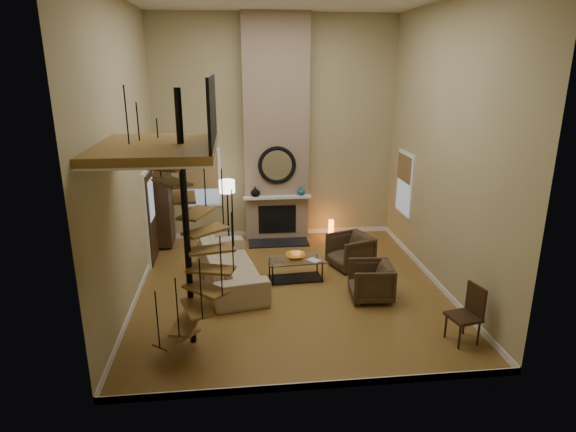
{
  "coord_description": "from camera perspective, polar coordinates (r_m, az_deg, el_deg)",
  "views": [
    {
      "loc": [
        -1.04,
        -8.93,
        4.33
      ],
      "look_at": [
        0.0,
        0.4,
        1.4
      ],
      "focal_mm": 30.43,
      "sensor_mm": 36.0,
      "label": 1
    }
  ],
  "objects": [
    {
      "name": "spiral_stair",
      "position": [
        7.62,
        -11.59,
        -2.58
      ],
      "size": [
        1.47,
        1.47,
        4.06
      ],
      "color": "black",
      "rests_on": "ground"
    },
    {
      "name": "window_back",
      "position": [
        12.48,
        -10.19,
        4.53
      ],
      "size": [
        1.02,
        0.06,
        1.52
      ],
      "color": "white",
      "rests_on": "back_wall"
    },
    {
      "name": "hutch",
      "position": [
        12.3,
        -14.31,
        0.83
      ],
      "size": [
        0.37,
        0.79,
        1.77
      ],
      "primitive_type": "cube",
      "color": "#321E10",
      "rests_on": "ground"
    },
    {
      "name": "right_wall",
      "position": [
        9.93,
        17.9,
        7.35
      ],
      "size": [
        0.02,
        6.5,
        5.5
      ],
      "primitive_type": "cube",
      "color": "tan",
      "rests_on": "ground"
    },
    {
      "name": "sofa",
      "position": [
        10.12,
        -6.83,
        -5.68
      ],
      "size": [
        1.51,
        2.79,
        0.77
      ],
      "primitive_type": "imported",
      "rotation": [
        0.0,
        0.0,
        1.76
      ],
      "color": "tan",
      "rests_on": "ground"
    },
    {
      "name": "vase_left",
      "position": [
        12.14,
        -3.85,
        2.87
      ],
      "size": [
        0.24,
        0.24,
        0.25
      ],
      "primitive_type": "imported",
      "color": "black",
      "rests_on": "mantel"
    },
    {
      "name": "mirror_frame",
      "position": [
        12.05,
        -1.29,
        5.94
      ],
      "size": [
        0.94,
        0.1,
        0.94
      ],
      "primitive_type": "torus",
      "rotation": [
        1.57,
        0.0,
        0.0
      ],
      "color": "black",
      "rests_on": "chimney_breast"
    },
    {
      "name": "entry_door",
      "position": [
        11.38,
        -15.76,
        -0.09
      ],
      "size": [
        0.1,
        1.05,
        2.16
      ],
      "color": "white",
      "rests_on": "ground"
    },
    {
      "name": "armchair_near",
      "position": [
        10.97,
        7.63,
        -4.07
      ],
      "size": [
        1.08,
        1.07,
        0.77
      ],
      "primitive_type": "imported",
      "rotation": [
        0.0,
        0.0,
        -1.22
      ],
      "color": "#43311F",
      "rests_on": "ground"
    },
    {
      "name": "mirror_disc",
      "position": [
        12.06,
        -1.29,
        5.95
      ],
      "size": [
        0.8,
        0.01,
        0.8
      ],
      "primitive_type": "cylinder",
      "rotation": [
        1.57,
        0.0,
        0.0
      ],
      "color": "white",
      "rests_on": "chimney_breast"
    },
    {
      "name": "baseboard_left",
      "position": [
        10.09,
        -17.06,
        -8.53
      ],
      "size": [
        0.02,
        6.5,
        0.12
      ],
      "primitive_type": "cube",
      "color": "white",
      "rests_on": "ground"
    },
    {
      "name": "vase_right",
      "position": [
        12.25,
        1.54,
        2.93
      ],
      "size": [
        0.2,
        0.2,
        0.21
      ],
      "primitive_type": "imported",
      "color": "#19535A",
      "rests_on": "mantel"
    },
    {
      "name": "bowl",
      "position": [
        10.2,
        0.86,
        -4.73
      ],
      "size": [
        0.43,
        0.43,
        0.11
      ],
      "primitive_type": "imported",
      "color": "orange",
      "rests_on": "coffee_table"
    },
    {
      "name": "chimney_breast",
      "position": [
        12.14,
        -1.41,
        9.85
      ],
      "size": [
        1.6,
        0.38,
        5.5
      ],
      "primitive_type": "cube",
      "color": "#90765D",
      "rests_on": "ground"
    },
    {
      "name": "baseboard_right",
      "position": [
        10.69,
        16.52,
        -6.98
      ],
      "size": [
        0.02,
        6.5,
        0.12
      ],
      "primitive_type": "cube",
      "color": "white",
      "rests_on": "ground"
    },
    {
      "name": "firebox",
      "position": [
        12.42,
        -1.26,
        -0.38
      ],
      "size": [
        0.95,
        0.02,
        0.72
      ],
      "primitive_type": "cube",
      "color": "black",
      "rests_on": "chimney_breast"
    },
    {
      "name": "loft",
      "position": [
        7.28,
        -14.37,
        8.15
      ],
      "size": [
        1.7,
        2.2,
        1.09
      ],
      "color": "olive",
      "rests_on": "left_wall"
    },
    {
      "name": "side_chair",
      "position": [
        8.51,
        20.34,
        -10.41
      ],
      "size": [
        0.54,
        0.54,
        0.98
      ],
      "color": "#321E10",
      "rests_on": "ground"
    },
    {
      "name": "baseboard_front",
      "position": [
        7.19,
        3.4,
        -19.14
      ],
      "size": [
        6.0,
        0.02,
        0.12
      ],
      "primitive_type": "cube",
      "color": "white",
      "rests_on": "ground"
    },
    {
      "name": "hearth",
      "position": [
        12.32,
        -1.12,
        -3.14
      ],
      "size": [
        1.5,
        0.6,
        0.04
      ],
      "primitive_type": "cube",
      "color": "black",
      "rests_on": "ground"
    },
    {
      "name": "back_wall",
      "position": [
        12.32,
        -1.49,
        9.97
      ],
      "size": [
        6.0,
        0.02,
        5.5
      ],
      "primitive_type": "cube",
      "color": "tan",
      "rests_on": "ground"
    },
    {
      "name": "ground",
      "position": [
        9.98,
        0.26,
        -8.41
      ],
      "size": [
        6.0,
        6.5,
        0.01
      ],
      "primitive_type": "cube",
      "color": "olive",
      "rests_on": "ground"
    },
    {
      "name": "mantel",
      "position": [
        12.18,
        -1.24,
        2.2
      ],
      "size": [
        1.7,
        0.18,
        0.06
      ],
      "primitive_type": "cube",
      "color": "white",
      "rests_on": "chimney_breast"
    },
    {
      "name": "floor_lamp",
      "position": [
        11.74,
        -7.12,
        2.81
      ],
      "size": [
        0.37,
        0.37,
        1.7
      ],
      "color": "black",
      "rests_on": "ground"
    },
    {
      "name": "armchair_far",
      "position": [
        9.56,
        10.09,
        -7.52
      ],
      "size": [
        0.86,
        0.84,
        0.73
      ],
      "primitive_type": "imported",
      "rotation": [
        0.0,
        0.0,
        -1.65
      ],
      "color": "#43311F",
      "rests_on": "ground"
    },
    {
      "name": "accent_lamp",
      "position": [
        12.65,
        5.04,
        -1.54
      ],
      "size": [
        0.14,
        0.14,
        0.49
      ],
      "primitive_type": "cylinder",
      "color": "orange",
      "rests_on": "ground"
    },
    {
      "name": "left_wall",
      "position": [
        9.28,
        -18.59,
        6.63
      ],
      "size": [
        0.02,
        6.5,
        5.5
      ],
      "primitive_type": "cube",
      "color": "tan",
      "rests_on": "ground"
    },
    {
      "name": "coffee_table",
      "position": [
        10.24,
        0.89,
        -5.94
      ],
      "size": [
        1.23,
        0.68,
        0.45
      ],
      "color": "silver",
      "rests_on": "ground"
    },
    {
      "name": "baseboard_back",
      "position": [
        12.94,
        -1.39,
        -1.94
      ],
      "size": [
        6.0,
        0.02,
        0.12
      ],
      "primitive_type": "cube",
      "color": "white",
      "rests_on": "ground"
    },
    {
      "name": "book",
      "position": [
        10.08,
        2.98,
        -5.25
      ],
      "size": [
        0.31,
        0.32,
        0.03
      ],
      "primitive_type": "imported",
      "rotation": [
        0.0,
        0.0,
        0.64
      ],
      "color": "gray",
      "rests_on": "coffee_table"
    },
    {
      "name": "front_wall",
      "position": [
        5.99,
        3.87,
        1.98
      ],
      "size": [
        6.0,
        0.02,
        5.5
      ],
      "primitive_type": "cube",
      "color": "tan",
      "rests_on": "ground"
    },
    {
      "name": "window_right",
      "position": [
        11.95,
        13.47,
        3.78
      ],
      "size": [
        0.06,
        1.02,
        1.52
      ],
      "color": "white",
      "rests_on": "right_wall"
    }
  ]
}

